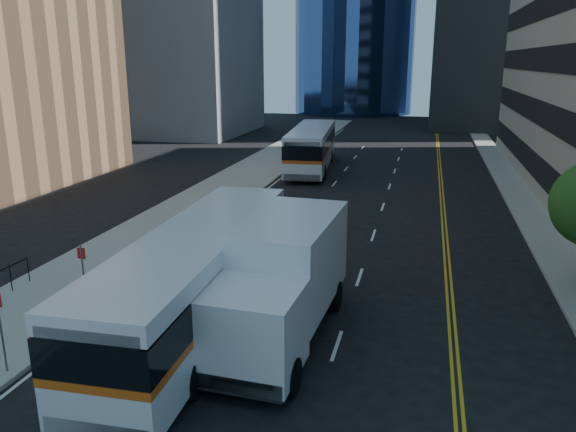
% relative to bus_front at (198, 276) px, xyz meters
% --- Properties ---
extents(ground, '(160.00, 160.00, 0.00)m').
position_rel_bus_front_xyz_m(ground, '(4.20, -2.18, -1.86)').
color(ground, black).
rests_on(ground, ground).
extents(sidewalk_west, '(5.00, 90.00, 0.15)m').
position_rel_bus_front_xyz_m(sidewalk_west, '(-6.30, 22.82, -1.78)').
color(sidewalk_west, gray).
rests_on(sidewalk_west, ground).
extents(sidewalk_east, '(2.00, 90.00, 0.15)m').
position_rel_bus_front_xyz_m(sidewalk_east, '(13.20, 22.82, -1.78)').
color(sidewalk_east, gray).
rests_on(sidewalk_east, ground).
extents(bus_front, '(3.26, 13.26, 3.40)m').
position_rel_bus_front_xyz_m(bus_front, '(0.00, 0.00, 0.00)').
color(bus_front, silver).
rests_on(bus_front, ground).
extents(bus_rear, '(4.14, 13.54, 3.44)m').
position_rel_bus_front_xyz_m(bus_rear, '(-2.08, 29.04, 0.02)').
color(bus_rear, silver).
rests_on(bus_rear, ground).
extents(box_truck, '(3.12, 8.00, 3.77)m').
position_rel_bus_front_xyz_m(box_truck, '(2.86, -0.04, 0.13)').
color(box_truck, white).
rests_on(box_truck, ground).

